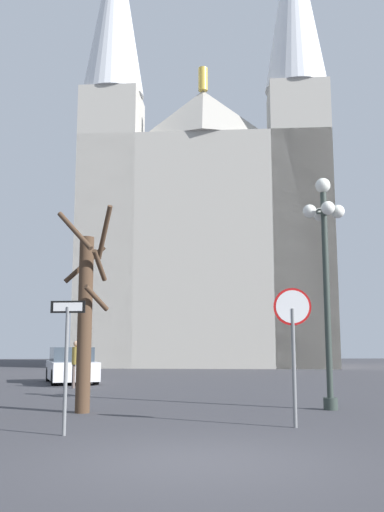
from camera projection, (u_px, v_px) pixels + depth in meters
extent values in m
plane|color=#38383D|center=(197.00, 462.00, 8.10)|extent=(120.00, 120.00, 0.00)
cube|color=#ADA89E|center=(207.00, 258.00, 45.81)|extent=(19.79, 13.32, 16.98)
pyramid|color=#ADA89E|center=(203.00, 113.00, 42.91)|extent=(6.69, 2.81, 3.50)
cylinder|color=gold|center=(203.00, 79.00, 43.31)|extent=(0.70, 0.70, 1.80)
cube|color=#ADA89E|center=(110.00, 227.00, 43.30)|extent=(4.86, 4.86, 20.81)
cone|color=silver|center=(115.00, 8.00, 46.03)|extent=(4.78, 4.78, 14.98)
cube|color=#ADA89E|center=(301.00, 224.00, 42.28)|extent=(4.86, 4.86, 20.81)
cone|color=silver|center=(294.00, 0.00, 45.01)|extent=(4.78, 4.78, 14.98)
cylinder|color=slate|center=(294.00, 367.00, 11.61)|extent=(0.08, 0.08, 2.36)
cylinder|color=red|center=(292.00, 307.00, 11.79)|extent=(0.77, 0.15, 0.77)
cylinder|color=white|center=(293.00, 307.00, 11.77)|extent=(0.67, 0.10, 0.68)
cylinder|color=slate|center=(66.00, 370.00, 10.59)|extent=(0.07, 0.07, 2.33)
cube|color=black|center=(68.00, 307.00, 10.77)|extent=(0.66, 0.14, 0.23)
cube|color=white|center=(68.00, 307.00, 10.75)|extent=(0.55, 0.10, 0.16)
cylinder|color=#2D3833|center=(327.00, 298.00, 14.97)|extent=(0.16, 0.16, 5.66)
cylinder|color=#2D3833|center=(331.00, 404.00, 14.57)|extent=(0.36, 0.36, 0.30)
sphere|color=white|center=(323.00, 185.00, 15.44)|extent=(0.40, 0.40, 0.40)
sphere|color=white|center=(338.00, 211.00, 15.35)|extent=(0.36, 0.36, 0.36)
cylinder|color=#2D3833|center=(331.00, 211.00, 15.34)|extent=(0.05, 0.38, 0.05)
sphere|color=white|center=(320.00, 215.00, 15.70)|extent=(0.36, 0.36, 0.36)
cylinder|color=#2D3833|center=(322.00, 213.00, 15.52)|extent=(0.38, 0.05, 0.05)
sphere|color=white|center=(310.00, 211.00, 15.31)|extent=(0.36, 0.36, 0.36)
cylinder|color=#2D3833|center=(317.00, 211.00, 15.32)|extent=(0.05, 0.38, 0.05)
sphere|color=white|center=(328.00, 208.00, 14.95)|extent=(0.36, 0.36, 0.36)
cylinder|color=#2D3833|center=(326.00, 210.00, 15.14)|extent=(0.38, 0.05, 0.05)
cylinder|color=#473323|center=(85.00, 323.00, 14.23)|extent=(0.36, 0.36, 4.32)
cylinder|color=#473323|center=(104.00, 233.00, 14.77)|extent=(0.50, 0.97, 1.29)
cylinder|color=#473323|center=(85.00, 264.00, 14.93)|extent=(1.06, 0.34, 1.03)
cylinder|color=#473323|center=(96.00, 298.00, 14.11)|extent=(0.60, 0.72, 0.61)
cylinder|color=#473323|center=(75.00, 231.00, 14.13)|extent=(1.00, 0.65, 1.05)
cylinder|color=#473323|center=(100.00, 265.00, 14.37)|extent=(0.34, 0.80, 0.72)
cube|color=silver|center=(71.00, 370.00, 24.87)|extent=(2.89, 4.55, 0.77)
cube|color=#333D47|center=(71.00, 354.00, 25.18)|extent=(2.23, 2.71, 0.60)
cylinder|color=black|center=(96.00, 377.00, 23.75)|extent=(0.38, 0.67, 0.64)
cylinder|color=black|center=(54.00, 377.00, 23.24)|extent=(0.38, 0.67, 0.64)
cylinder|color=black|center=(86.00, 373.00, 26.44)|extent=(0.38, 0.67, 0.64)
cylinder|color=black|center=(49.00, 374.00, 25.93)|extent=(0.38, 0.67, 0.64)
cylinder|color=#594C47|center=(77.00, 376.00, 21.91)|extent=(0.12, 0.12, 0.88)
cylinder|color=#594C47|center=(74.00, 376.00, 21.82)|extent=(0.12, 0.12, 0.88)
cylinder|color=olive|center=(76.00, 356.00, 21.98)|extent=(0.32, 0.32, 0.66)
sphere|color=tan|center=(76.00, 344.00, 22.05)|extent=(0.24, 0.24, 0.24)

